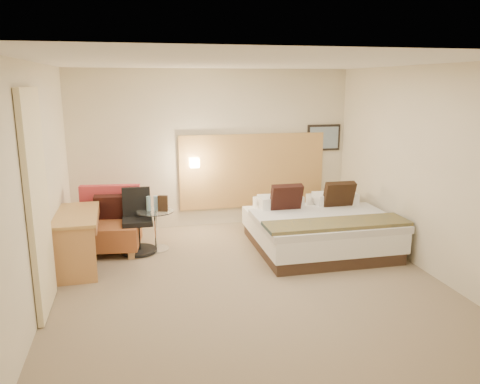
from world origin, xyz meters
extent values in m
cube|color=#826F57|center=(0.00, 0.00, -0.01)|extent=(4.80, 5.00, 0.02)
cube|color=silver|center=(0.00, 0.00, 2.71)|extent=(4.80, 5.00, 0.02)
cube|color=beige|center=(0.00, 2.51, 1.35)|extent=(4.80, 0.02, 2.70)
cube|color=beige|center=(0.00, -2.51, 1.35)|extent=(4.80, 0.02, 2.70)
cube|color=beige|center=(-2.41, 0.00, 1.35)|extent=(0.02, 5.00, 2.70)
cube|color=beige|center=(2.41, 0.00, 1.35)|extent=(0.02, 5.00, 2.70)
cube|color=tan|center=(0.70, 2.47, 0.95)|extent=(2.60, 0.04, 1.30)
cube|color=black|center=(2.02, 2.48, 1.50)|extent=(0.62, 0.03, 0.47)
cube|color=gray|center=(2.02, 2.46, 1.50)|extent=(0.54, 0.01, 0.39)
cylinder|color=white|center=(-0.35, 2.42, 1.15)|extent=(0.02, 0.12, 0.02)
cube|color=#F3E2BD|center=(-0.35, 2.36, 1.15)|extent=(0.15, 0.15, 0.15)
cube|color=beige|center=(-2.36, -0.25, 1.22)|extent=(0.06, 0.90, 2.42)
cylinder|color=#7AAABD|center=(-1.16, 1.44, 0.72)|extent=(0.08, 0.08, 0.22)
cylinder|color=#9ACBEE|center=(-1.05, 1.44, 0.72)|extent=(0.08, 0.08, 0.22)
cube|color=#332215|center=(-0.96, 1.35, 0.73)|extent=(0.15, 0.09, 0.24)
cube|color=#39271C|center=(1.34, 0.94, 0.09)|extent=(1.88, 1.88, 0.17)
cube|color=white|center=(1.34, 0.94, 0.32)|extent=(1.94, 1.94, 0.29)
cube|color=silver|center=(1.34, 0.67, 0.51)|extent=(1.99, 1.40, 0.10)
cube|color=white|center=(0.88, 1.66, 0.55)|extent=(0.68, 0.37, 0.17)
cube|color=silver|center=(1.80, 1.65, 0.55)|extent=(0.68, 0.37, 0.17)
cube|color=white|center=(0.88, 1.40, 0.65)|extent=(0.68, 0.37, 0.17)
cube|color=white|center=(1.80, 1.40, 0.65)|extent=(0.68, 0.37, 0.17)
cube|color=black|center=(0.91, 1.21, 0.72)|extent=(0.48, 0.26, 0.49)
cube|color=black|center=(1.77, 1.21, 0.72)|extent=(0.48, 0.26, 0.49)
cube|color=#B58225|center=(1.34, 0.28, 0.58)|extent=(2.03, 0.54, 0.05)
cube|color=tan|center=(-2.16, 1.20, 0.06)|extent=(0.10, 0.10, 0.11)
cube|color=tan|center=(-1.44, 1.11, 0.06)|extent=(0.10, 0.10, 0.11)
cube|color=#9E794A|center=(-2.08, 1.82, 0.06)|extent=(0.10, 0.10, 0.11)
cube|color=#997B48|center=(-1.37, 1.74, 0.06)|extent=(0.10, 0.10, 0.11)
cube|color=brown|center=(-1.76, 1.47, 0.28)|extent=(0.99, 0.89, 0.34)
cube|color=#BB3239|center=(-1.72, 1.79, 0.70)|extent=(0.91, 0.24, 0.51)
cube|color=black|center=(-1.74, 1.67, 0.62)|extent=(0.45, 0.26, 0.44)
cylinder|color=silver|center=(-1.07, 1.40, 0.01)|extent=(0.46, 0.46, 0.02)
cylinder|color=white|center=(-1.07, 1.40, 0.31)|extent=(0.05, 0.05, 0.57)
cylinder|color=white|center=(-1.07, 1.40, 0.60)|extent=(0.68, 0.68, 0.01)
cube|color=#B68647|center=(-2.14, 0.94, 0.75)|extent=(0.60, 1.25, 0.04)
cube|color=#BE834A|center=(-2.12, 0.36, 0.36)|extent=(0.51, 0.06, 0.73)
cube|color=#A47040|center=(-2.16, 1.51, 0.36)|extent=(0.51, 0.06, 0.73)
cube|color=#A36740|center=(-2.09, 0.94, 0.67)|extent=(0.50, 1.16, 0.10)
cylinder|color=black|center=(-1.34, 1.34, 0.03)|extent=(0.54, 0.54, 0.04)
cylinder|color=black|center=(-1.34, 1.34, 0.26)|extent=(0.06, 0.06, 0.41)
cube|color=black|center=(-1.34, 1.34, 0.48)|extent=(0.43, 0.43, 0.07)
cube|color=black|center=(-1.34, 1.54, 0.74)|extent=(0.41, 0.05, 0.43)
camera|label=1|loc=(-1.33, -5.41, 2.48)|focal=35.00mm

